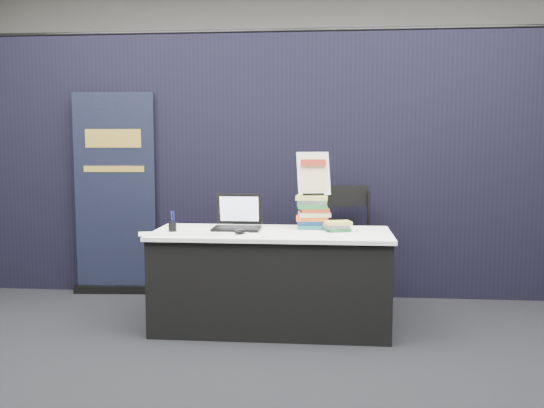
% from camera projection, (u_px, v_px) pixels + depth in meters
% --- Properties ---
extents(floor, '(8.00, 8.00, 0.00)m').
position_uv_depth(floor, '(264.00, 353.00, 4.11)').
color(floor, black).
rests_on(floor, ground).
extents(wall_back, '(8.00, 0.02, 3.50)m').
position_uv_depth(wall_back, '(296.00, 116.00, 7.89)').
color(wall_back, '#AEACA4').
rests_on(wall_back, floor).
extents(drape_partition, '(6.00, 0.08, 2.40)m').
position_uv_depth(drape_partition, '(282.00, 166.00, 5.57)').
color(drape_partition, black).
rests_on(drape_partition, floor).
extents(display_table, '(1.80, 0.75, 0.75)m').
position_uv_depth(display_table, '(271.00, 280.00, 4.62)').
color(display_table, black).
rests_on(display_table, floor).
extents(laptop, '(0.36, 0.29, 0.27)m').
position_uv_depth(laptop, '(237.00, 221.00, 4.70)').
color(laptop, black).
rests_on(laptop, display_table).
extents(mouse, '(0.11, 0.13, 0.03)m').
position_uv_depth(mouse, '(240.00, 232.00, 4.46)').
color(mouse, black).
rests_on(mouse, display_table).
extents(brochure_left, '(0.34, 0.28, 0.00)m').
position_uv_depth(brochure_left, '(158.00, 234.00, 4.47)').
color(brochure_left, silver).
rests_on(brochure_left, display_table).
extents(brochure_mid, '(0.34, 0.25, 0.00)m').
position_uv_depth(brochure_mid, '(201.00, 233.00, 4.47)').
color(brochure_mid, silver).
rests_on(brochure_mid, display_table).
extents(brochure_right, '(0.34, 0.26, 0.00)m').
position_uv_depth(brochure_right, '(228.00, 231.00, 4.60)').
color(brochure_right, white).
rests_on(brochure_right, display_table).
extents(pen_cup, '(0.07, 0.07, 0.08)m').
position_uv_depth(pen_cup, '(172.00, 227.00, 4.56)').
color(pen_cup, black).
rests_on(pen_cup, display_table).
extents(book_stack_tall, '(0.24, 0.19, 0.26)m').
position_uv_depth(book_stack_tall, '(313.00, 212.00, 4.74)').
color(book_stack_tall, '#185E5B').
rests_on(book_stack_tall, display_table).
extents(book_stack_short, '(0.22, 0.20, 0.08)m').
position_uv_depth(book_stack_short, '(337.00, 226.00, 4.59)').
color(book_stack_short, '#1E7334').
rests_on(book_stack_short, display_table).
extents(info_sign, '(0.27, 0.17, 0.35)m').
position_uv_depth(info_sign, '(314.00, 174.00, 4.74)').
color(info_sign, black).
rests_on(info_sign, book_stack_tall).
extents(pullup_banner, '(0.80, 0.15, 1.88)m').
position_uv_depth(pullup_banner, '(115.00, 205.00, 5.66)').
color(pullup_banner, black).
rests_on(pullup_banner, floor).
extents(stacking_chair, '(0.53, 0.53, 1.04)m').
position_uv_depth(stacking_chair, '(343.00, 242.00, 5.15)').
color(stacking_chair, black).
rests_on(stacking_chair, floor).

